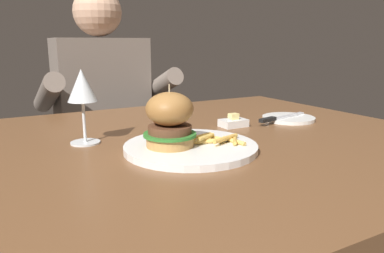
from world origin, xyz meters
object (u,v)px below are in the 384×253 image
(bread_plate, at_px, (288,118))
(main_plate, at_px, (191,147))
(burger_sandwich, at_px, (170,120))
(wine_glass, at_px, (82,89))
(table_knife, at_px, (279,118))
(diner_person, at_px, (104,139))
(butter_dish, at_px, (233,122))

(bread_plate, bearing_deg, main_plate, -161.42)
(burger_sandwich, xyz_separation_m, bread_plate, (0.45, 0.13, -0.07))
(wine_glass, bearing_deg, bread_plate, -2.98)
(bread_plate, relative_size, table_knife, 0.76)
(bread_plate, distance_m, diner_person, 0.81)
(main_plate, height_order, diner_person, diner_person)
(bread_plate, distance_m, table_knife, 0.05)
(wine_glass, xyz_separation_m, butter_dish, (0.39, -0.02, -0.11))
(burger_sandwich, relative_size, wine_glass, 0.77)
(main_plate, distance_m, diner_person, 0.87)
(main_plate, bearing_deg, butter_dish, 34.12)
(wine_glass, height_order, diner_person, diner_person)
(main_plate, xyz_separation_m, table_knife, (0.36, 0.13, 0.01))
(burger_sandwich, relative_size, butter_dish, 1.81)
(table_knife, bearing_deg, diner_person, 112.65)
(table_knife, xyz_separation_m, butter_dish, (-0.14, 0.02, -0.00))
(bread_plate, distance_m, butter_dish, 0.19)
(main_plate, height_order, bread_plate, main_plate)
(butter_dish, bearing_deg, burger_sandwich, -152.01)
(main_plate, xyz_separation_m, burger_sandwich, (-0.04, 0.01, 0.06))
(main_plate, height_order, wine_glass, wine_glass)
(wine_glass, distance_m, bread_plate, 0.60)
(main_plate, relative_size, bread_plate, 1.85)
(diner_person, bearing_deg, burger_sandwich, -96.78)
(burger_sandwich, bearing_deg, wine_glass, 130.28)
(burger_sandwich, height_order, bread_plate, burger_sandwich)
(burger_sandwich, height_order, butter_dish, burger_sandwich)
(main_plate, height_order, table_knife, table_knife)
(bread_plate, bearing_deg, butter_dish, 177.69)
(bread_plate, height_order, diner_person, diner_person)
(main_plate, bearing_deg, burger_sandwich, 170.82)
(diner_person, bearing_deg, main_plate, -93.73)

